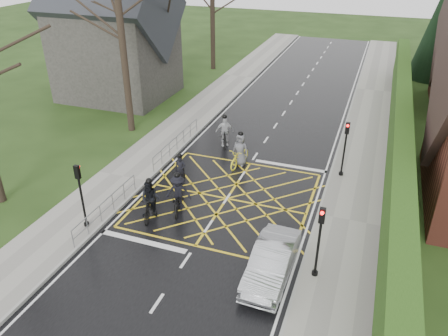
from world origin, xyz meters
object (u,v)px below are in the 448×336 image
Objects in this scene: cyclist_back at (150,203)px; cyclist_mid at (178,197)px; cyclist_front at (224,134)px; car at (272,262)px; cyclist_lead at (240,154)px; cyclist_rear at (180,174)px.

cyclist_back is 1.36m from cyclist_mid.
cyclist_front reaches higher than cyclist_mid.
car is (5.74, -10.47, -0.08)m from cyclist_front.
cyclist_lead is at bearing -75.21° from cyclist_front.
cyclist_lead is 9.23m from car.
cyclist_mid is at bearing -96.20° from cyclist_lead.
cyclist_mid is 0.99× the size of cyclist_lead.
cyclist_lead reaches higher than cyclist_front.
cyclist_lead is (1.34, 5.37, -0.02)m from cyclist_mid.
cyclist_front reaches higher than cyclist_back.
cyclist_back is 0.97× the size of cyclist_mid.
cyclist_lead is at bearing 42.64° from cyclist_rear.
cyclist_front is 11.94m from car.
cyclist_back reaches higher than cyclist_mid.
car is at bearing -85.31° from cyclist_front.
cyclist_back is 6.75m from cyclist_lead.
car is at bearing -31.20° from cyclist_back.
cyclist_front is 0.51× the size of car.
cyclist_front is (0.59, 5.22, 0.20)m from cyclist_rear.
cyclist_mid is (0.95, 0.97, -0.04)m from cyclist_back.
cyclist_lead is at bearing 56.34° from cyclist_back.
cyclist_rear is at bearing 141.11° from car.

